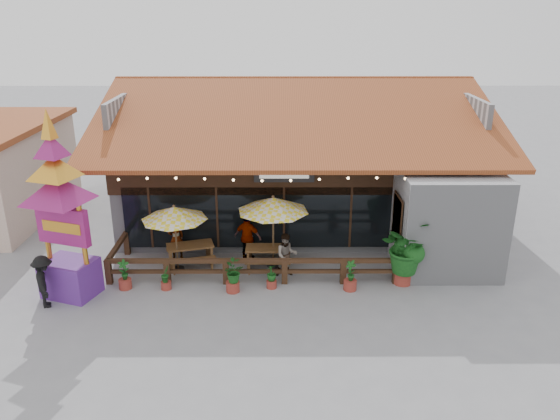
{
  "coord_description": "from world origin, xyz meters",
  "views": [
    {
      "loc": [
        -0.72,
        -17.18,
        8.88
      ],
      "look_at": [
        -0.65,
        1.5,
        1.94
      ],
      "focal_mm": 35.0,
      "sensor_mm": 36.0,
      "label": 1
    }
  ],
  "objects_px": {
    "picnic_table_left": "(190,251)",
    "pedestrian": "(44,282)",
    "thai_sign_tower": "(58,194)",
    "picnic_table_right": "(268,254)",
    "umbrella_right": "(273,205)",
    "umbrella_left": "(174,213)",
    "tropical_plant": "(405,248)"
  },
  "relations": [
    {
      "from": "umbrella_right",
      "to": "picnic_table_left",
      "type": "xyz_separation_m",
      "value": [
        -3.03,
        0.1,
        -1.84
      ]
    },
    {
      "from": "thai_sign_tower",
      "to": "tropical_plant",
      "type": "relative_size",
      "value": 2.87
    },
    {
      "from": "tropical_plant",
      "to": "umbrella_right",
      "type": "bearing_deg",
      "value": 162.92
    },
    {
      "from": "picnic_table_right",
      "to": "thai_sign_tower",
      "type": "xyz_separation_m",
      "value": [
        -6.42,
        -2.0,
        2.96
      ]
    },
    {
      "from": "picnic_table_left",
      "to": "pedestrian",
      "type": "height_order",
      "value": "pedestrian"
    },
    {
      "from": "thai_sign_tower",
      "to": "picnic_table_left",
      "type": "bearing_deg",
      "value": 31.36
    },
    {
      "from": "thai_sign_tower",
      "to": "pedestrian",
      "type": "xyz_separation_m",
      "value": [
        -0.52,
        -0.76,
        -2.62
      ]
    },
    {
      "from": "picnic_table_left",
      "to": "tropical_plant",
      "type": "distance_m",
      "value": 7.64
    },
    {
      "from": "picnic_table_left",
      "to": "picnic_table_right",
      "type": "bearing_deg",
      "value": -3.65
    },
    {
      "from": "pedestrian",
      "to": "umbrella_right",
      "type": "bearing_deg",
      "value": -90.71
    },
    {
      "from": "picnic_table_right",
      "to": "pedestrian",
      "type": "xyz_separation_m",
      "value": [
        -6.94,
        -2.76,
        0.34
      ]
    },
    {
      "from": "umbrella_left",
      "to": "tropical_plant",
      "type": "distance_m",
      "value": 7.99
    },
    {
      "from": "umbrella_right",
      "to": "tropical_plant",
      "type": "height_order",
      "value": "umbrella_right"
    },
    {
      "from": "umbrella_left",
      "to": "picnic_table_right",
      "type": "bearing_deg",
      "value": 3.68
    },
    {
      "from": "umbrella_right",
      "to": "picnic_table_right",
      "type": "bearing_deg",
      "value": -157.22
    },
    {
      "from": "thai_sign_tower",
      "to": "pedestrian",
      "type": "bearing_deg",
      "value": -124.58
    },
    {
      "from": "umbrella_left",
      "to": "thai_sign_tower",
      "type": "relative_size",
      "value": 0.38
    },
    {
      "from": "picnic_table_left",
      "to": "pedestrian",
      "type": "bearing_deg",
      "value": -144.37
    },
    {
      "from": "thai_sign_tower",
      "to": "picnic_table_right",
      "type": "bearing_deg",
      "value": 17.33
    },
    {
      "from": "thai_sign_tower",
      "to": "umbrella_left",
      "type": "bearing_deg",
      "value": 29.5
    },
    {
      "from": "picnic_table_right",
      "to": "tropical_plant",
      "type": "bearing_deg",
      "value": -15.51
    },
    {
      "from": "thai_sign_tower",
      "to": "pedestrian",
      "type": "relative_size",
      "value": 3.83
    },
    {
      "from": "umbrella_right",
      "to": "thai_sign_tower",
      "type": "bearing_deg",
      "value": -162.51
    },
    {
      "from": "umbrella_left",
      "to": "umbrella_right",
      "type": "xyz_separation_m",
      "value": [
        3.44,
        0.29,
        0.21
      ]
    },
    {
      "from": "pedestrian",
      "to": "picnic_table_left",
      "type": "bearing_deg",
      "value": -76.81
    },
    {
      "from": "thai_sign_tower",
      "to": "tropical_plant",
      "type": "distance_m",
      "value": 11.28
    },
    {
      "from": "umbrella_left",
      "to": "pedestrian",
      "type": "distance_m",
      "value": 4.68
    },
    {
      "from": "picnic_table_right",
      "to": "picnic_table_left",
      "type": "bearing_deg",
      "value": 176.35
    },
    {
      "from": "umbrella_left",
      "to": "tropical_plant",
      "type": "bearing_deg",
      "value": -7.77
    },
    {
      "from": "umbrella_left",
      "to": "picnic_table_right",
      "type": "height_order",
      "value": "umbrella_left"
    },
    {
      "from": "thai_sign_tower",
      "to": "tropical_plant",
      "type": "xyz_separation_m",
      "value": [
        11.05,
        0.72,
        -2.17
      ]
    },
    {
      "from": "tropical_plant",
      "to": "pedestrian",
      "type": "bearing_deg",
      "value": -172.72
    }
  ]
}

